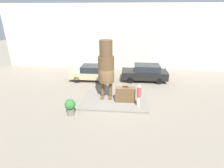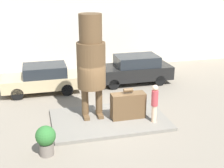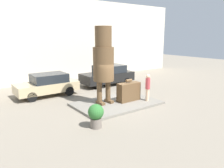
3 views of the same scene
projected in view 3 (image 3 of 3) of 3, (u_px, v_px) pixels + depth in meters
The scene contains 9 objects.
ground_plane at pixel (117, 105), 13.20m from camera, with size 60.00×60.00×0.00m, color gray.
pedestal at pixel (117, 103), 13.19m from camera, with size 4.97×3.25×0.14m.
building_backdrop at pixel (56, 40), 19.42m from camera, with size 28.00×0.60×7.36m.
statue_figure at pixel (103, 59), 12.53m from camera, with size 1.21×1.21×4.47m.
giant_suitcase at pixel (129, 92), 13.40m from camera, with size 1.48×0.55×1.36m.
tourist at pixel (148, 86), 13.34m from camera, with size 0.28×0.28×1.66m.
parked_car_tan at pixel (48, 84), 14.98m from camera, with size 4.11×1.86×1.53m.
parked_car_black at pixel (108, 75), 18.26m from camera, with size 4.45×1.87×1.65m.
planter_pot at pixel (96, 115), 9.78m from camera, with size 0.72×0.72×1.11m.
Camera 3 is at (-7.68, -10.00, 4.10)m, focal length 35.00 mm.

